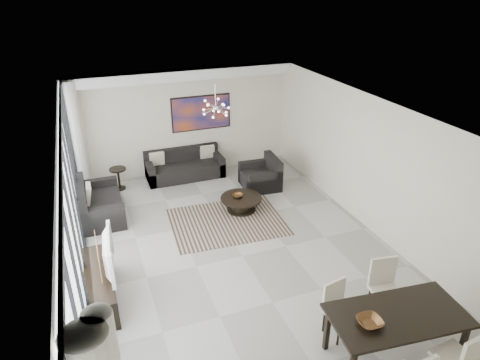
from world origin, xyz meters
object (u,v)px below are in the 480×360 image
coffee_table (241,203)px  dining_table (397,319)px  sofa_main (185,168)px  tv_console (99,286)px  television (104,255)px

coffee_table → dining_table: dining_table is taller
sofa_main → tv_console: bearing=-121.0°
coffee_table → television: bearing=-148.3°
television → sofa_main: bearing=-25.5°
tv_console → dining_table: (3.91, -2.82, 0.45)m
sofa_main → dining_table: dining_table is taller
tv_console → sofa_main: bearing=59.0°
tv_console → dining_table: dining_table is taller
coffee_table → sofa_main: 2.46m
dining_table → tv_console: bearing=144.2°
sofa_main → television: television is taller
television → dining_table: television is taller
coffee_table → dining_table: size_ratio=0.48×
coffee_table → television: 3.87m
television → dining_table: (3.75, -2.84, -0.15)m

